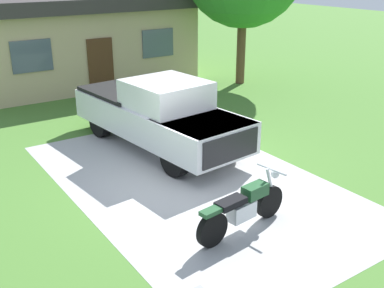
# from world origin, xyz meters

# --- Properties ---
(ground_plane) EXTENTS (80.00, 80.00, 0.00)m
(ground_plane) POSITION_xyz_m (0.00, 0.00, 0.00)
(ground_plane) COLOR #46752E
(driveway_pad) EXTENTS (5.22, 8.60, 0.01)m
(driveway_pad) POSITION_xyz_m (0.00, 0.00, 0.00)
(driveway_pad) COLOR #A7A7A7
(driveway_pad) RESTS_ON ground
(motorcycle) EXTENTS (2.21, 0.70, 1.09)m
(motorcycle) POSITION_xyz_m (-0.38, -2.22, 0.47)
(motorcycle) COLOR black
(motorcycle) RESTS_ON ground
(pickup_truck) EXTENTS (2.54, 5.79, 1.90)m
(pickup_truck) POSITION_xyz_m (0.50, 2.45, 0.95)
(pickup_truck) COLOR black
(pickup_truck) RESTS_ON ground
(neighbor_house) EXTENTS (9.60, 5.60, 3.50)m
(neighbor_house) POSITION_xyz_m (1.52, 10.96, 1.79)
(neighbor_house) COLOR tan
(neighbor_house) RESTS_ON ground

